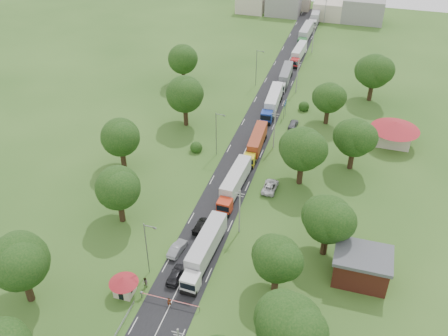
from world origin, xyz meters
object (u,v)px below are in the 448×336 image
at_px(truck_0, 204,249).
at_px(pedestrian_near, 169,302).
at_px(guard_booth, 124,283).
at_px(car_lane_mid, 177,249).
at_px(boom_barrier, 161,298).
at_px(info_sign, 285,106).
at_px(car_lane_front, 176,275).

height_order(truck_0, pedestrian_near, truck_0).
relative_size(guard_booth, car_lane_mid, 0.93).
bearing_deg(pedestrian_near, car_lane_mid, 83.10).
relative_size(boom_barrier, info_sign, 2.25).
bearing_deg(truck_0, pedestrian_near, -100.62).
xyz_separation_m(guard_booth, info_sign, (12.40, 60.00, 0.84)).
relative_size(truck_0, car_lane_mid, 3.24).
distance_m(info_sign, truck_0, 50.09).
bearing_deg(guard_booth, pedestrian_near, -2.56).
bearing_deg(car_lane_mid, guard_booth, 73.73).
distance_m(car_lane_mid, pedestrian_near, 11.09).
xyz_separation_m(guard_booth, car_lane_mid, (4.33, 10.39, -1.38)).
xyz_separation_m(boom_barrier, truck_0, (3.31, 10.02, 1.36)).
xyz_separation_m(boom_barrier, info_sign, (6.56, 60.00, 2.11)).
height_order(guard_booth, pedestrian_near, guard_booth).
distance_m(car_lane_front, car_lane_mid, 5.70).
bearing_deg(car_lane_mid, boom_barrier, 104.64).
bearing_deg(guard_booth, info_sign, 78.32).
xyz_separation_m(truck_0, car_lane_mid, (-4.82, 0.37, -1.47)).
bearing_deg(car_lane_front, pedestrian_near, 102.39).
xyz_separation_m(info_sign, pedestrian_near, (-5.19, -60.32, -2.22)).
distance_m(boom_barrier, car_lane_front, 5.01).
relative_size(boom_barrier, truck_0, 0.60).
relative_size(guard_booth, car_lane_front, 0.92).
relative_size(guard_booth, truck_0, 0.29).
bearing_deg(boom_barrier, guard_booth, -179.99).
bearing_deg(truck_0, boom_barrier, -108.28).
relative_size(boom_barrier, pedestrian_near, 5.88).
bearing_deg(guard_booth, car_lane_front, 38.89).
distance_m(truck_0, pedestrian_near, 10.63).
bearing_deg(truck_0, info_sign, 86.28).
height_order(boom_barrier, truck_0, truck_0).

